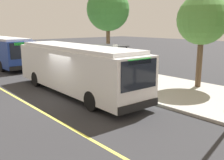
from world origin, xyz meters
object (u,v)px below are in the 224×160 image
Objects in this scene: waiting_bench at (110,71)px; route_sign_post at (115,59)px; pedestrian_commuter at (129,71)px; transit_bus_second at (1,50)px; transit_bus_main at (75,67)px.

waiting_bench is 0.57× the size of route_sign_post.
waiting_bench is 0.95× the size of pedestrian_commuter.
transit_bus_main is at bearing -0.47° from transit_bus_second.
transit_bus_second is at bearing 179.53° from transit_bus_main.
transit_bus_second is at bearing -167.83° from pedestrian_commuter.
route_sign_post is at bearing -34.12° from waiting_bench.
route_sign_post is 1.24m from pedestrian_commuter.
transit_bus_main and transit_bus_second have the same top height.
pedestrian_commuter reaches higher than waiting_bench.
waiting_bench is 3.51m from route_sign_post.
route_sign_post is at bearing -120.79° from pedestrian_commuter.
transit_bus_main is 3.97× the size of route_sign_post.
transit_bus_main reaches higher than waiting_bench.
transit_bus_second reaches higher than pedestrian_commuter.
route_sign_post is (14.94, 2.54, 0.34)m from transit_bus_second.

